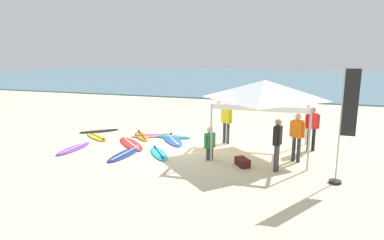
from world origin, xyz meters
The scene contains 20 objects.
ground_plane centered at (0.00, 0.00, 0.00)m, with size 80.00×80.00×0.00m, color beige.
sea centered at (0.00, 31.43, 0.05)m, with size 80.00×36.00×0.10m, color teal.
canopy_tent centered at (2.96, 0.65, 2.39)m, with size 3.34×3.34×2.75m.
surfboard_navy centered at (-1.89, -1.17, 0.04)m, with size 0.74×2.17×0.19m.
surfboard_orange centered at (-2.43, 1.43, 0.04)m, with size 1.47×1.77×0.19m.
surfboard_blue centered at (-0.91, 1.25, 0.04)m, with size 1.84×2.30×0.19m.
surfboard_black centered at (-4.79, 1.71, 0.04)m, with size 1.73×1.53×0.19m.
surfboard_purple centered at (-4.15, -1.13, 0.04)m, with size 0.61×1.94×0.19m.
surfboard_red centered at (-2.31, 0.13, 0.04)m, with size 2.08×2.11×0.19m.
surfboard_yellow centered at (-4.24, 0.67, 0.04)m, with size 1.76×1.44×0.19m.
surfboard_teal centered at (-1.34, 1.74, 0.04)m, with size 2.26×0.66×0.19m.
surfboard_cyan centered at (-0.71, -0.75, 0.04)m, with size 1.45×1.78×0.19m.
surfboard_pink centered at (-1.95, 1.65, 0.04)m, with size 1.99×1.39×0.19m.
person_yellow centered at (1.39, 1.45, 0.99)m, with size 0.52×0.33×1.71m.
person_red centered at (4.73, 1.38, 0.99)m, with size 0.54×0.28×1.71m.
person_black centered at (3.60, -1.29, 0.99)m, with size 0.28×0.54×1.71m.
person_orange centered at (4.19, -0.14, 0.99)m, with size 0.51×0.34×1.71m.
person_green centered at (1.26, -0.79, 0.66)m, with size 0.36×0.50×1.20m.
banner_flag centered at (5.45, -1.84, 1.57)m, with size 0.60×0.36×3.40m.
gear_bag_near_tent centered at (2.49, -1.16, 0.14)m, with size 0.60×0.32×0.28m, color #4C1919.
Camera 1 is at (4.09, -12.20, 3.91)m, focal length 32.24 mm.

